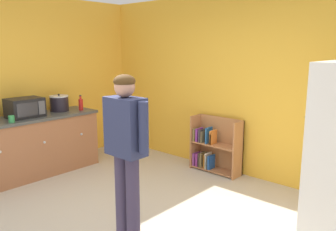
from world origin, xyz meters
The scene contains 11 objects.
ground_plane centered at (0.00, 0.00, 0.00)m, with size 12.00×12.00×0.00m, color #BCB19F.
back_wall centered at (0.00, 2.33, 1.35)m, with size 5.20×0.06×2.70m, color gold.
left_side_wall centered at (-2.63, 0.80, 1.35)m, with size 0.06×2.99×2.70m, color gold.
kitchen_counter centered at (-2.20, 0.20, 0.45)m, with size 0.65×1.92×0.90m.
bookshelf centered at (-0.27, 2.14, 0.37)m, with size 0.80×0.28×0.85m.
standing_person centered at (0.28, -0.12, 1.00)m, with size 0.57×0.22×1.67m.
microwave centered at (-2.22, 0.11, 1.04)m, with size 0.37×0.48×0.28m.
crock_pot centered at (-2.28, 0.71, 1.03)m, with size 0.29×0.29×0.28m.
ketchup_bottle centered at (-2.08, 0.97, 1.00)m, with size 0.07×0.07×0.25m.
white_cup centered at (-2.38, 0.46, 0.95)m, with size 0.08×0.08×0.10m, color white.
green_cup centered at (-1.99, -0.19, 0.95)m, with size 0.08×0.08×0.10m, color #34954E.
Camera 1 is at (2.64, -2.15, 1.91)m, focal length 36.68 mm.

